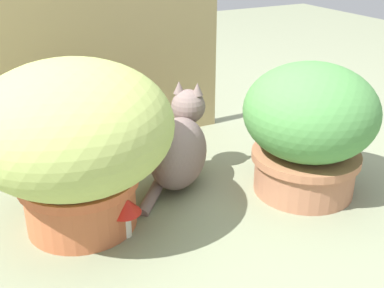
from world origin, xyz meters
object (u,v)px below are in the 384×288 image
(mushroom_ornament_red, at_px, (124,208))
(cat, at_px, (179,148))
(leafy_planter, at_px, (309,126))
(grass_planter, at_px, (74,137))

(mushroom_ornament_red, bearing_deg, cat, 37.58)
(leafy_planter, height_order, mushroom_ornament_red, leafy_planter)
(grass_planter, xyz_separation_m, leafy_planter, (0.66, -0.13, -0.05))
(cat, bearing_deg, mushroom_ornament_red, -142.42)
(cat, distance_m, mushroom_ornament_red, 0.33)
(leafy_planter, relative_size, mushroom_ornament_red, 3.36)
(leafy_planter, xyz_separation_m, mushroom_ornament_red, (-0.57, 0.02, -0.13))
(grass_planter, height_order, mushroom_ornament_red, grass_planter)
(cat, bearing_deg, leafy_planter, -35.14)
(grass_planter, xyz_separation_m, mushroom_ornament_red, (0.09, -0.11, -0.17))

